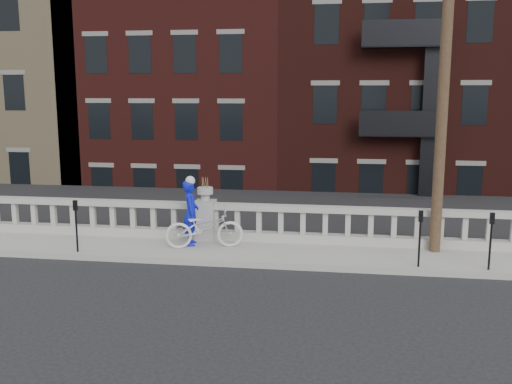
% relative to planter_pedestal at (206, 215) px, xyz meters
% --- Properties ---
extents(ground, '(120.00, 120.00, 0.00)m').
position_rel_planter_pedestal_xyz_m(ground, '(0.00, -3.95, -0.83)').
color(ground, black).
rests_on(ground, ground).
extents(sidewalk, '(32.00, 2.20, 0.15)m').
position_rel_planter_pedestal_xyz_m(sidewalk, '(0.00, -0.95, -0.76)').
color(sidewalk, '#99978E').
rests_on(sidewalk, ground).
extents(balustrade, '(28.00, 0.34, 1.03)m').
position_rel_planter_pedestal_xyz_m(balustrade, '(0.00, 0.00, -0.19)').
color(balustrade, '#99978E').
rests_on(balustrade, sidewalk).
extents(planter_pedestal, '(0.55, 0.55, 1.76)m').
position_rel_planter_pedestal_xyz_m(planter_pedestal, '(0.00, 0.00, 0.00)').
color(planter_pedestal, '#99978E').
rests_on(planter_pedestal, sidewalk).
extents(lower_level, '(80.00, 44.00, 20.80)m').
position_rel_planter_pedestal_xyz_m(lower_level, '(0.56, 19.09, 1.80)').
color(lower_level, '#605E59').
rests_on(lower_level, ground).
extents(utility_pole, '(1.60, 0.28, 10.00)m').
position_rel_planter_pedestal_xyz_m(utility_pole, '(6.20, -0.35, 4.41)').
color(utility_pole, '#422D1E').
rests_on(utility_pole, sidewalk).
extents(parking_meter_b, '(0.10, 0.09, 1.36)m').
position_rel_planter_pedestal_xyz_m(parking_meter_b, '(-2.98, -1.80, 0.17)').
color(parking_meter_b, black).
rests_on(parking_meter_b, sidewalk).
extents(parking_meter_c, '(0.10, 0.09, 1.36)m').
position_rel_planter_pedestal_xyz_m(parking_meter_c, '(5.61, -1.80, 0.17)').
color(parking_meter_c, black).
rests_on(parking_meter_c, sidewalk).
extents(parking_meter_d, '(0.10, 0.09, 1.36)m').
position_rel_planter_pedestal_xyz_m(parking_meter_d, '(7.20, -1.80, 0.17)').
color(parking_meter_d, black).
rests_on(parking_meter_d, sidewalk).
extents(bicycle, '(2.18, 1.25, 1.08)m').
position_rel_planter_pedestal_xyz_m(bicycle, '(0.18, -0.90, -0.14)').
color(bicycle, silver).
rests_on(bicycle, sidewalk).
extents(cyclist, '(0.55, 0.72, 1.78)m').
position_rel_planter_pedestal_xyz_m(cyclist, '(-0.24, -0.67, 0.21)').
color(cyclist, '#0D17CE').
rests_on(cyclist, sidewalk).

